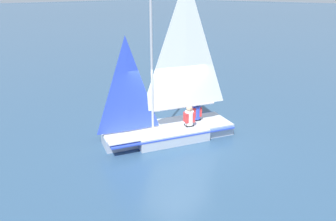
# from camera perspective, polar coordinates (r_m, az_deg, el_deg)

# --- Properties ---
(ground_plane) EXTENTS (260.00, 260.00, 0.00)m
(ground_plane) POSITION_cam_1_polar(r_m,az_deg,el_deg) (11.62, -0.00, -4.65)
(ground_plane) COLOR #2D4C6B
(sailboat_main) EXTENTS (4.72, 3.27, 5.52)m
(sailboat_main) POSITION_cam_1_polar(r_m,az_deg,el_deg) (11.34, 0.20, -1.21)
(sailboat_main) COLOR #B2BCCC
(sailboat_main) RESTS_ON ground_plane
(sailor_helm) EXTENTS (0.42, 0.39, 1.16)m
(sailor_helm) POSITION_cam_1_polar(r_m,az_deg,el_deg) (11.46, 3.70, -1.66)
(sailor_helm) COLOR black
(sailor_helm) RESTS_ON ground_plane
(sailor_crew) EXTENTS (0.42, 0.39, 1.16)m
(sailor_crew) POSITION_cam_1_polar(r_m,az_deg,el_deg) (11.99, 4.92, -0.63)
(sailor_crew) COLOR black
(sailor_crew) RESTS_ON ground_plane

